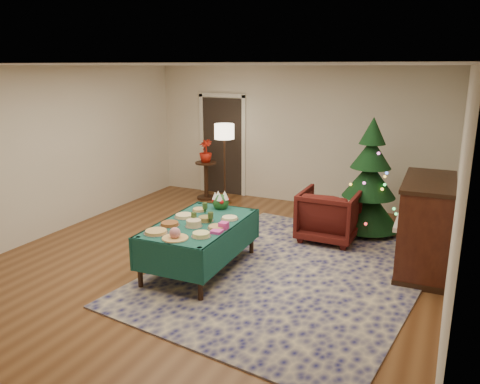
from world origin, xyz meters
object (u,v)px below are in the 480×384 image
at_px(armchair, 329,213).
at_px(piano, 425,226).
at_px(gift_box, 224,226).
at_px(potted_plant, 206,156).
at_px(side_table, 206,181).
at_px(floor_lamp, 224,136).
at_px(christmas_tree, 369,182).
at_px(buffet_table, 200,232).

bearing_deg(armchair, piano, 159.69).
distance_m(gift_box, potted_plant, 3.84).
relative_size(gift_box, armchair, 0.12).
xyz_separation_m(side_table, potted_plant, (0.00, 0.00, 0.53)).
bearing_deg(gift_box, side_table, 122.57).
relative_size(floor_lamp, christmas_tree, 0.84).
distance_m(gift_box, side_table, 3.86).
distance_m(gift_box, floor_lamp, 3.53).
relative_size(buffet_table, potted_plant, 3.84).
xyz_separation_m(floor_lamp, potted_plant, (-0.50, 0.13, -0.45)).
height_order(floor_lamp, side_table, floor_lamp).
bearing_deg(side_table, buffet_table, -62.14).
relative_size(armchair, side_table, 1.15).
relative_size(floor_lamp, side_table, 2.05).
bearing_deg(piano, floor_lamp, 156.33).
xyz_separation_m(gift_box, christmas_tree, (1.35, 2.57, 0.14)).
distance_m(side_table, potted_plant, 0.53).
relative_size(armchair, floor_lamp, 0.56).
height_order(armchair, potted_plant, potted_plant).
height_order(gift_box, floor_lamp, floor_lamp).
distance_m(gift_box, christmas_tree, 2.91).
bearing_deg(gift_box, christmas_tree, 62.29).
xyz_separation_m(armchair, potted_plant, (-2.93, 1.29, 0.46)).
relative_size(gift_box, potted_plant, 0.24).
bearing_deg(piano, buffet_table, -154.39).
height_order(gift_box, side_table, side_table).
distance_m(buffet_table, gift_box, 0.46).
relative_size(potted_plant, piano, 0.31).
height_order(buffet_table, potted_plant, potted_plant).
distance_m(buffet_table, christmas_tree, 3.05).
distance_m(armchair, piano, 1.55).
bearing_deg(floor_lamp, gift_box, -63.21).
height_order(buffet_table, side_table, side_table).
relative_size(armchair, piano, 0.61).
bearing_deg(floor_lamp, buffet_table, -68.93).
height_order(potted_plant, christmas_tree, christmas_tree).
distance_m(armchair, potted_plant, 3.23).
distance_m(buffet_table, side_table, 3.55).
distance_m(armchair, christmas_tree, 0.89).
bearing_deg(side_table, christmas_tree, -11.05).
relative_size(gift_box, side_table, 0.14).
bearing_deg(armchair, potted_plant, -23.37).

